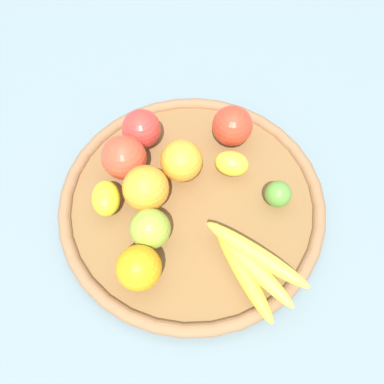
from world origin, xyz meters
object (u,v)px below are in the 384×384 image
lemon_1 (232,163)px  orange_2 (182,160)px  apple_1 (150,229)px  apple_2 (141,129)px  lime_0 (278,194)px  lemon_0 (106,198)px  orange_0 (146,188)px  apple_0 (124,157)px  apple_3 (232,126)px  banana_bunch (249,263)px  orange_1 (139,268)px

lemon_1 → orange_2: orange_2 is taller
apple_1 → apple_2: (0.20, -0.04, 0.00)m
lime_0 → lemon_0: (0.09, 0.28, 0.00)m
lemon_1 → lemon_0: 0.23m
orange_0 → orange_2: bearing=-65.6°
lemon_1 → orange_2: size_ratio=0.81×
apple_0 → apple_3: 0.20m
lemon_0 → banana_bunch: bearing=-135.2°
apple_2 → apple_1: bearing=168.3°
lemon_1 → apple_2: apple_2 is taller
banana_bunch → orange_0: (0.17, 0.12, 0.01)m
orange_0 → orange_1: bearing=159.4°
orange_2 → lemon_0: size_ratio=1.16×
orange_2 → apple_3: 0.12m
apple_0 → orange_2: size_ratio=1.06×
apple_0 → lime_0: bearing=-122.6°
orange_2 → lime_0: bearing=-128.9°
lime_0 → orange_1: (-0.05, 0.26, 0.01)m
apple_1 → lemon_1: bearing=-65.2°
apple_1 → orange_2: size_ratio=0.89×
apple_0 → orange_1: size_ratio=1.11×
lemon_1 → orange_0: (-0.01, 0.16, 0.02)m
apple_2 → orange_1: bearing=163.4°
orange_0 → apple_2: size_ratio=1.10×
orange_2 → lemon_0: bearing=98.8°
apple_1 → lime_0: 0.22m
lime_0 → apple_2: 0.27m
orange_1 → lemon_0: size_ratio=1.11×
lemon_1 → apple_3: apple_3 is taller
apple_1 → orange_2: orange_2 is taller
apple_1 → lemon_1: (0.08, -0.17, -0.01)m
banana_bunch → apple_1: bearing=51.8°
orange_0 → orange_2: (0.03, -0.08, -0.00)m
banana_bunch → apple_2: (0.30, 0.09, 0.01)m
apple_2 → lime_0: bearing=-137.5°
apple_1 → banana_bunch: size_ratio=0.36×
apple_2 → orange_0: bearing=167.7°
lime_0 → apple_2: bearing=42.5°
orange_2 → lemon_0: 0.15m
lime_0 → apple_0: size_ratio=0.58×
orange_0 → lemon_0: 0.07m
apple_3 → apple_1: bearing=126.5°
lemon_1 → lime_0: size_ratio=1.31×
banana_bunch → lime_0: (0.10, -0.09, -0.00)m
lime_0 → orange_2: (0.11, 0.14, 0.01)m
apple_0 → orange_0: (-0.07, -0.02, -0.00)m
banana_bunch → orange_1: (0.04, 0.16, 0.01)m
apple_1 → apple_0: size_ratio=0.84×
orange_0 → apple_0: bearing=14.5°
apple_1 → orange_2: bearing=-40.3°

